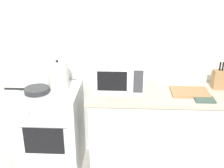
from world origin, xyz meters
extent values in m
cube|color=silver|center=(0.30, 0.97, 1.25)|extent=(4.40, 0.10, 2.50)
cube|color=beige|center=(0.90, 0.62, 0.44)|extent=(1.64, 0.56, 0.88)
cube|color=#ADA393|center=(0.90, 0.62, 0.90)|extent=(1.70, 0.60, 0.04)
cube|color=silver|center=(-0.35, 0.60, 0.45)|extent=(0.60, 0.60, 0.90)
cube|color=#B7B7BC|center=(-0.35, 0.60, 0.91)|extent=(0.60, 0.60, 0.02)
cube|color=black|center=(-0.35, 0.30, 0.52)|extent=(0.39, 0.01, 0.28)
cylinder|color=silver|center=(-0.35, 0.27, 0.70)|extent=(0.48, 0.02, 0.02)
cylinder|color=silver|center=(-0.47, 0.29, 0.84)|extent=(0.04, 0.02, 0.04)
cylinder|color=silver|center=(-0.23, 0.29, 0.84)|extent=(0.04, 0.02, 0.04)
cylinder|color=silver|center=(-0.26, 0.66, 1.05)|extent=(0.21, 0.21, 0.26)
cylinder|color=silver|center=(-0.26, 0.66, 1.19)|extent=(0.22, 0.22, 0.01)
sphere|color=black|center=(-0.26, 0.66, 1.21)|extent=(0.03, 0.03, 0.03)
cylinder|color=silver|center=(-0.38, 0.66, 1.14)|extent=(0.05, 0.01, 0.01)
cylinder|color=silver|center=(-0.13, 0.66, 1.14)|extent=(0.05, 0.01, 0.01)
cylinder|color=#28282B|center=(-0.45, 0.54, 0.95)|extent=(0.24, 0.24, 0.05)
cylinder|color=black|center=(-0.67, 0.54, 0.96)|extent=(0.20, 0.02, 0.02)
cube|color=white|center=(0.35, 0.68, 1.07)|extent=(0.50, 0.36, 0.30)
cube|color=black|center=(0.29, 0.50, 1.07)|extent=(0.28, 0.01, 0.19)
cube|color=#38383D|center=(0.54, 0.50, 1.07)|extent=(0.09, 0.01, 0.22)
cube|color=#997047|center=(1.05, 0.60, 0.93)|extent=(0.36, 0.26, 0.02)
cube|color=#997047|center=(1.37, 0.74, 1.02)|extent=(0.13, 0.10, 0.19)
cylinder|color=black|center=(1.35, 0.74, 1.15)|extent=(0.02, 0.02, 0.09)
cylinder|color=black|center=(1.38, 0.74, 1.15)|extent=(0.02, 0.02, 0.09)
cube|color=#384C42|center=(1.15, 0.44, 0.93)|extent=(0.18, 0.14, 0.02)
camera|label=1|loc=(0.41, -1.93, 2.02)|focal=44.80mm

